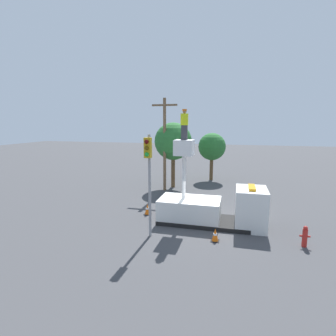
% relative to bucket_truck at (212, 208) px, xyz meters
% --- Properties ---
extents(ground_plane, '(120.00, 120.00, 0.00)m').
position_rel_bucket_truck_xyz_m(ground_plane, '(-0.49, 0.00, -0.97)').
color(ground_plane, '#424244').
extents(bucket_truck, '(6.21, 2.30, 4.95)m').
position_rel_bucket_truck_xyz_m(bucket_truck, '(0.00, 0.00, 0.00)').
color(bucket_truck, black).
rests_on(bucket_truck, ground).
extents(worker, '(0.40, 0.26, 1.75)m').
position_rel_bucket_truck_xyz_m(worker, '(-1.72, 0.00, 4.85)').
color(worker, '#38383D').
rests_on(worker, bucket_truck).
extents(traffic_light_pole, '(0.34, 0.57, 5.36)m').
position_rel_bucket_truck_xyz_m(traffic_light_pole, '(-3.01, -2.70, 2.82)').
color(traffic_light_pole, gray).
rests_on(traffic_light_pole, ground).
extents(traffic_light_across, '(0.34, 0.57, 4.81)m').
position_rel_bucket_truck_xyz_m(traffic_light_across, '(-3.00, 7.03, 2.44)').
color(traffic_light_across, gray).
rests_on(traffic_light_across, ground).
extents(fire_hydrant, '(0.48, 0.24, 1.05)m').
position_rel_bucket_truck_xyz_m(fire_hydrant, '(4.60, -1.87, -0.46)').
color(fire_hydrant, '#B2231E').
rests_on(fire_hydrant, ground).
extents(traffic_cone_rear, '(0.44, 0.44, 0.74)m').
position_rel_bucket_truck_xyz_m(traffic_cone_rear, '(-4.23, 0.52, -0.62)').
color(traffic_cone_rear, black).
rests_on(traffic_cone_rear, ground).
extents(traffic_cone_curbside, '(0.42, 0.42, 0.67)m').
position_rel_bucket_truck_xyz_m(traffic_cone_curbside, '(0.37, -2.34, -0.66)').
color(traffic_cone_curbside, black).
rests_on(traffic_cone_curbside, ground).
extents(tree_left_bg, '(3.41, 3.41, 5.98)m').
position_rel_bucket_truck_xyz_m(tree_left_bg, '(-4.35, 8.22, 3.28)').
color(tree_left_bg, brown).
rests_on(tree_left_bg, ground).
extents(tree_right_bg, '(2.82, 2.82, 4.92)m').
position_rel_bucket_truck_xyz_m(tree_right_bg, '(-1.19, 12.30, 2.51)').
color(tree_right_bg, brown).
rests_on(tree_right_bg, ground).
extents(utility_pole, '(2.20, 0.26, 8.02)m').
position_rel_bucket_truck_xyz_m(utility_pole, '(-4.80, 6.93, 3.36)').
color(utility_pole, brown).
rests_on(utility_pole, ground).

